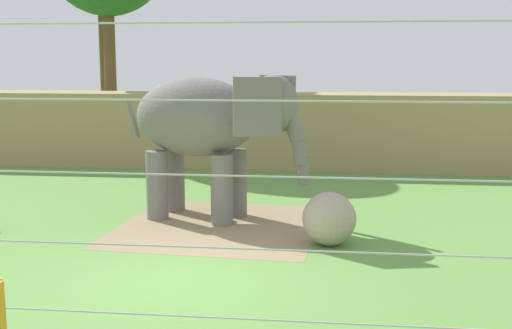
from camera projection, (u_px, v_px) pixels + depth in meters
name	position (u px, v px, depth m)	size (l,w,h in m)	color
ground_plane	(176.00, 280.00, 10.28)	(120.00, 120.00, 0.00)	#609342
dirt_patch	(219.00, 226.00, 13.62)	(4.08, 4.33, 0.01)	#937F5B
embankment_wall	(257.00, 130.00, 20.89)	(36.00, 1.80, 2.36)	tan
elephant	(210.00, 124.00, 13.91)	(4.14, 2.18, 3.12)	slate
enrichment_ball	(329.00, 219.00, 12.13)	(1.01, 1.01, 1.01)	tan
cable_fence	(102.00, 198.00, 6.90)	(10.82, 0.27, 3.95)	brown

